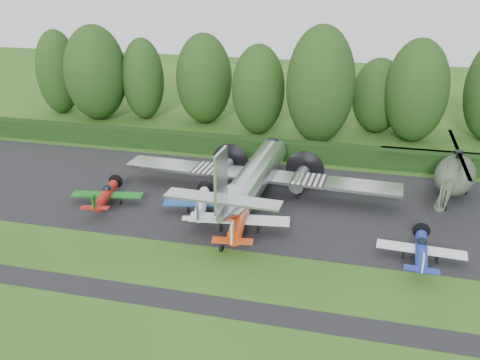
% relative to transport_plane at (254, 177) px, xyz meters
% --- Properties ---
extents(ground, '(160.00, 160.00, 0.00)m').
position_rel_transport_plane_xyz_m(ground, '(-2.01, -9.88, -2.26)').
color(ground, '#2B5217').
rests_on(ground, ground).
extents(apron, '(70.00, 18.00, 0.01)m').
position_rel_transport_plane_xyz_m(apron, '(-2.01, 0.12, -2.26)').
color(apron, black).
rests_on(apron, ground).
extents(taxiway_verge, '(70.00, 2.00, 0.00)m').
position_rel_transport_plane_xyz_m(taxiway_verge, '(-2.01, -15.88, -2.26)').
color(taxiway_verge, black).
rests_on(taxiway_verge, ground).
extents(hedgerow, '(90.00, 1.60, 2.00)m').
position_rel_transport_plane_xyz_m(hedgerow, '(-2.01, 11.12, -2.26)').
color(hedgerow, black).
rests_on(hedgerow, ground).
extents(transport_plane, '(25.28, 19.38, 8.10)m').
position_rel_transport_plane_xyz_m(transport_plane, '(0.00, 0.00, 0.00)').
color(transport_plane, silver).
rests_on(transport_plane, ground).
extents(light_plane_red, '(6.23, 6.55, 2.40)m').
position_rel_transport_plane_xyz_m(light_plane_red, '(-12.29, -4.14, -1.26)').
color(light_plane_red, '#A4120F').
rests_on(light_plane_red, ground).
extents(light_plane_white, '(6.56, 6.90, 2.52)m').
position_rel_transport_plane_xyz_m(light_plane_white, '(-3.63, -3.90, -1.21)').
color(light_plane_white, silver).
rests_on(light_plane_white, ground).
extents(light_plane_orange, '(7.90, 8.30, 3.03)m').
position_rel_transport_plane_xyz_m(light_plane_orange, '(0.20, -6.48, -1.00)').
color(light_plane_orange, red).
rests_on(light_plane_orange, ground).
extents(light_plane_blue, '(6.19, 6.51, 2.38)m').
position_rel_transport_plane_xyz_m(light_plane_blue, '(13.74, -7.42, -1.27)').
color(light_plane_blue, '#192E97').
rests_on(light_plane_blue, ground).
extents(helicopter, '(13.38, 15.66, 4.31)m').
position_rel_transport_plane_xyz_m(helicopter, '(17.29, 5.23, 0.06)').
color(helicopter, '#3B4535').
rests_on(helicopter, ground).
extents(tree_0, '(7.10, 7.10, 11.48)m').
position_rel_transport_plane_xyz_m(tree_0, '(-11.45, 22.02, 3.47)').
color(tree_0, black).
rests_on(tree_0, ground).
extents(tree_1, '(6.32, 6.32, 10.83)m').
position_rel_transport_plane_xyz_m(tree_1, '(-3.79, 19.21, 3.14)').
color(tree_1, black).
rests_on(tree_1, ground).
extents(tree_3, '(5.46, 5.46, 10.63)m').
position_rel_transport_plane_xyz_m(tree_3, '(-19.77, 21.94, 3.04)').
color(tree_3, black).
rests_on(tree_3, ground).
extents(tree_5, '(7.99, 7.99, 12.30)m').
position_rel_transport_plane_xyz_m(tree_5, '(-25.63, 20.30, 3.88)').
color(tree_5, black).
rests_on(tree_5, ground).
extents(tree_6, '(7.15, 7.15, 11.91)m').
position_rel_transport_plane_xyz_m(tree_6, '(14.32, 20.71, 3.68)').
color(tree_6, black).
rests_on(tree_6, ground).
extents(tree_8, '(5.72, 5.72, 11.33)m').
position_rel_transport_plane_xyz_m(tree_8, '(-32.04, 21.75, 3.39)').
color(tree_8, black).
rests_on(tree_8, ground).
extents(tree_9, '(7.75, 7.75, 13.42)m').
position_rel_transport_plane_xyz_m(tree_9, '(3.67, 17.76, 4.44)').
color(tree_9, black).
rests_on(tree_9, ground).
extents(tree_10, '(6.26, 6.26, 9.11)m').
position_rel_transport_plane_xyz_m(tree_10, '(10.18, 23.24, 2.28)').
color(tree_10, black).
rests_on(tree_10, ground).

